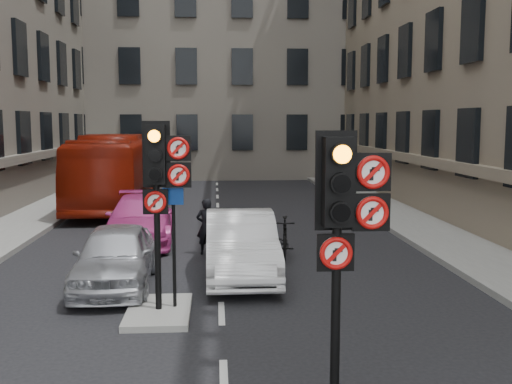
{
  "coord_description": "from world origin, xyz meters",
  "views": [
    {
      "loc": [
        -0.1,
        -6.21,
        3.69
      ],
      "look_at": [
        0.53,
        2.95,
        2.6
      ],
      "focal_mm": 42.0,
      "sensor_mm": 36.0,
      "label": 1
    }
  ],
  "objects": [
    {
      "name": "bus_red",
      "position": [
        -4.4,
        20.15,
        1.56
      ],
      "size": [
        2.93,
        11.3,
        3.13
      ],
      "primitive_type": "imported",
      "rotation": [
        0.0,
        0.0,
        0.03
      ],
      "color": "maroon",
      "rests_on": "ground"
    },
    {
      "name": "pavement_right",
      "position": [
        7.2,
        12.0,
        0.08
      ],
      "size": [
        3.0,
        50.0,
        0.16
      ],
      "primitive_type": "cube",
      "color": "gray",
      "rests_on": "ground"
    },
    {
      "name": "building_far",
      "position": [
        0.0,
        38.0,
        10.0
      ],
      "size": [
        30.0,
        14.0,
        20.0
      ],
      "primitive_type": "cube",
      "color": "slate",
      "rests_on": "ground"
    },
    {
      "name": "motorcycle",
      "position": [
        1.78,
        9.72,
        0.54
      ],
      "size": [
        0.7,
        1.84,
        1.08
      ],
      "primitive_type": "imported",
      "rotation": [
        0.0,
        0.0,
        -0.11
      ],
      "color": "black",
      "rests_on": "ground"
    },
    {
      "name": "motorcyclist",
      "position": [
        -0.35,
        10.21,
        0.79
      ],
      "size": [
        0.6,
        0.43,
        1.57
      ],
      "primitive_type": "imported",
      "rotation": [
        0.0,
        0.0,
        3.05
      ],
      "color": "black",
      "rests_on": "ground"
    },
    {
      "name": "centre_island",
      "position": [
        -1.2,
        5.0,
        0.06
      ],
      "size": [
        1.2,
        2.0,
        0.12
      ],
      "primitive_type": "cube",
      "color": "gray",
      "rests_on": "ground"
    },
    {
      "name": "signal_far",
      "position": [
        -1.11,
        4.99,
        2.7
      ],
      "size": [
        0.91,
        0.4,
        3.58
      ],
      "color": "black",
      "rests_on": "centre_island"
    },
    {
      "name": "car_silver",
      "position": [
        -2.33,
        7.0,
        0.7
      ],
      "size": [
        1.78,
        4.15,
        1.4
      ],
      "primitive_type": "imported",
      "rotation": [
        0.0,
        0.0,
        0.03
      ],
      "color": "#B4B6BC",
      "rests_on": "ground"
    },
    {
      "name": "signal_near",
      "position": [
        1.49,
        0.99,
        2.58
      ],
      "size": [
        0.91,
        0.4,
        3.58
      ],
      "color": "black",
      "rests_on": "ground"
    },
    {
      "name": "info_sign",
      "position": [
        -0.9,
        5.11,
        1.62
      ],
      "size": [
        0.4,
        0.13,
        2.32
      ],
      "rotation": [
        0.0,
        0.0,
        -0.08
      ],
      "color": "black",
      "rests_on": "centre_island"
    },
    {
      "name": "car_pink",
      "position": [
        -2.41,
        12.06,
        0.7
      ],
      "size": [
        2.24,
        4.93,
        1.4
      ],
      "primitive_type": "imported",
      "rotation": [
        0.0,
        0.0,
        0.06
      ],
      "color": "#C5398B",
      "rests_on": "ground"
    },
    {
      "name": "car_white",
      "position": [
        0.49,
        7.76,
        0.76
      ],
      "size": [
        1.66,
        4.65,
        1.53
      ],
      "primitive_type": "imported",
      "rotation": [
        0.0,
        0.0,
        0.01
      ],
      "color": "white",
      "rests_on": "ground"
    }
  ]
}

